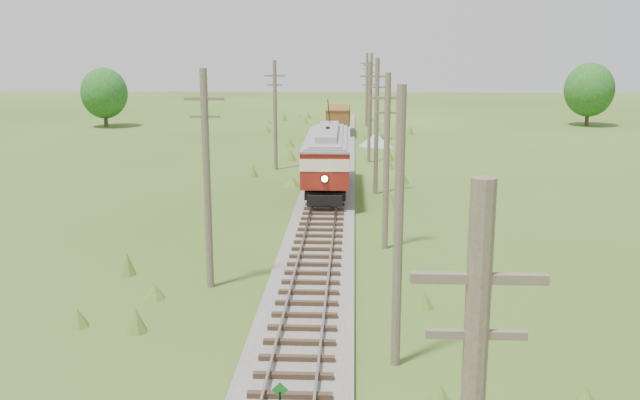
# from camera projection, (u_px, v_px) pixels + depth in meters

# --- Properties ---
(railbed_main) EXTENTS (3.60, 96.00, 0.57)m
(railbed_main) POSITION_uv_depth(u_px,v_px,m) (329.00, 182.00, 50.97)
(railbed_main) COLOR #605B54
(railbed_main) RESTS_ON ground
(switch_marker) EXTENTS (0.45, 0.06, 1.08)m
(switch_marker) POSITION_uv_depth(u_px,v_px,m) (280.00, 397.00, 19.20)
(switch_marker) COLOR black
(switch_marker) RESTS_ON ground
(streetcar) EXTENTS (3.03, 12.72, 5.79)m
(streetcar) POSITION_uv_depth(u_px,v_px,m) (328.00, 154.00, 47.39)
(streetcar) COLOR black
(streetcar) RESTS_ON ground
(gondola) EXTENTS (2.47, 7.50, 2.49)m
(gondola) POSITION_uv_depth(u_px,v_px,m) (338.00, 118.00, 77.61)
(gondola) COLOR black
(gondola) RESTS_ON ground
(gravel_pile) EXTENTS (3.36, 3.56, 1.22)m
(gravel_pile) POSITION_uv_depth(u_px,v_px,m) (377.00, 140.00, 69.63)
(gravel_pile) COLOR gray
(gravel_pile) RESTS_ON ground
(utility_pole_r_1) EXTENTS (0.30, 0.30, 8.80)m
(utility_pole_r_1) POSITION_uv_depth(u_px,v_px,m) (398.00, 230.00, 21.63)
(utility_pole_r_1) COLOR brown
(utility_pole_r_1) RESTS_ON ground
(utility_pole_r_2) EXTENTS (1.60, 0.30, 8.60)m
(utility_pole_r_2) POSITION_uv_depth(u_px,v_px,m) (386.00, 160.00, 34.29)
(utility_pole_r_2) COLOR brown
(utility_pole_r_2) RESTS_ON ground
(utility_pole_r_3) EXTENTS (1.60, 0.30, 9.00)m
(utility_pole_r_3) POSITION_uv_depth(u_px,v_px,m) (376.00, 125.00, 46.93)
(utility_pole_r_3) COLOR brown
(utility_pole_r_3) RESTS_ON ground
(utility_pole_r_4) EXTENTS (1.60, 0.30, 8.40)m
(utility_pole_r_4) POSITION_uv_depth(u_px,v_px,m) (369.00, 111.00, 59.68)
(utility_pole_r_4) COLOR brown
(utility_pole_r_4) RESTS_ON ground
(utility_pole_r_5) EXTENTS (1.60, 0.30, 8.90)m
(utility_pole_r_5) POSITION_uv_depth(u_px,v_px,m) (371.00, 96.00, 72.28)
(utility_pole_r_5) COLOR brown
(utility_pole_r_5) RESTS_ON ground
(utility_pole_r_6) EXTENTS (1.60, 0.30, 8.70)m
(utility_pole_r_6) POSITION_uv_depth(u_px,v_px,m) (367.00, 89.00, 84.99)
(utility_pole_r_6) COLOR brown
(utility_pole_r_6) RESTS_ON ground
(utility_pole_l_a) EXTENTS (1.60, 0.30, 9.00)m
(utility_pole_l_a) POSITION_uv_depth(u_px,v_px,m) (207.00, 178.00, 28.75)
(utility_pole_l_a) COLOR brown
(utility_pole_l_a) RESTS_ON ground
(utility_pole_l_b) EXTENTS (1.60, 0.30, 8.60)m
(utility_pole_l_b) POSITION_uv_depth(u_px,v_px,m) (275.00, 114.00, 56.11)
(utility_pole_l_b) COLOR brown
(utility_pole_l_b) RESTS_ON ground
(tree_mid_a) EXTENTS (5.46, 5.46, 7.03)m
(tree_mid_a) POSITION_uv_depth(u_px,v_px,m) (104.00, 93.00, 84.59)
(tree_mid_a) COLOR #38281C
(tree_mid_a) RESTS_ON ground
(tree_mid_b) EXTENTS (5.88, 5.88, 7.57)m
(tree_mid_b) POSITION_uv_depth(u_px,v_px,m) (589.00, 90.00, 85.72)
(tree_mid_b) COLOR #38281C
(tree_mid_b) RESTS_ON ground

